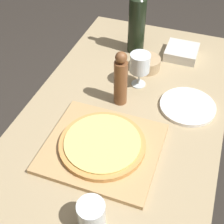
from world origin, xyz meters
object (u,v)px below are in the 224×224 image
pizza (102,144)px  wine_bottle (137,21)px  small_bowl (147,63)px  pepper_mill (121,80)px  wine_glass (140,64)px

pizza → wine_bottle: size_ratio=0.80×
small_bowl → wine_bottle: bearing=125.8°
small_bowl → pepper_mill: bearing=-99.5°
wine_bottle → pepper_mill: (0.05, -0.38, -0.04)m
pepper_mill → wine_glass: (0.04, 0.13, -0.00)m
pizza → wine_glass: (0.02, 0.38, 0.08)m
wine_bottle → wine_glass: (0.09, -0.25, -0.05)m
wine_glass → wine_bottle: bearing=109.6°
pepper_mill → wine_glass: size_ratio=1.55×
pepper_mill → wine_bottle: bearing=97.5°
pizza → pepper_mill: 0.27m
wine_glass → small_bowl: (0.00, 0.12, -0.08)m
pizza → pepper_mill: bearing=94.8°
wine_bottle → wine_glass: wine_bottle is taller
wine_bottle → pepper_mill: wine_bottle is taller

